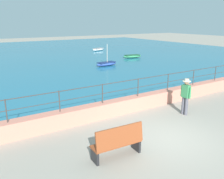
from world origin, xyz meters
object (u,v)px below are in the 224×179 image
Objects in this scene: boat_3 at (132,56)px; bench_main at (118,142)px; person_walking at (186,95)px; boat_1 at (98,49)px; boat_0 at (106,64)px.

bench_main is at bearing -128.26° from boat_3.
bench_main reaches higher than boat_3.
person_walking is 25.82m from boat_1.
bench_main is 29.14m from boat_1.
boat_0 is 0.99× the size of boat_3.
boat_3 is at bearing 28.20° from boat_0.
person_walking is at bearing 17.01° from bench_main.
boat_0 reaches higher than boat_1.
bench_main is 16.65m from boat_0.
person_walking is at bearing -119.15° from boat_3.
bench_main is 0.99× the size of person_walking.
bench_main is 0.72× the size of boat_0.
person_walking is 0.72× the size of boat_3.
boat_0 reaches higher than bench_main.
boat_1 is 1.02× the size of boat_3.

